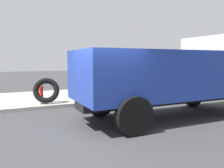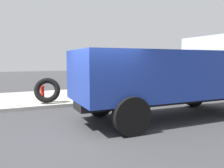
% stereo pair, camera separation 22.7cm
% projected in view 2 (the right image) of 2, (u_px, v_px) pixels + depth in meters
% --- Properties ---
extents(ground_plane, '(80.00, 80.00, 0.00)m').
position_uv_depth(ground_plane, '(93.00, 134.00, 6.55)').
color(ground_plane, '#38383A').
extents(sidewalk_curb, '(36.00, 5.00, 0.15)m').
position_uv_depth(sidewalk_curb, '(51.00, 98.00, 12.41)').
color(sidewalk_curb, '#ADA89E').
rests_on(sidewalk_curb, ground).
extents(fire_hydrant, '(0.21, 0.48, 0.78)m').
position_uv_depth(fire_hydrant, '(42.00, 93.00, 10.82)').
color(fire_hydrant, red).
rests_on(fire_hydrant, sidewalk_curb).
extents(loose_tire, '(1.28, 0.90, 1.17)m').
position_uv_depth(loose_tire, '(47.00, 90.00, 10.38)').
color(loose_tire, black).
rests_on(loose_tire, sidewalk_curb).
extents(dump_truck_blue, '(7.04, 2.89, 3.00)m').
position_uv_depth(dump_truck_blue, '(175.00, 73.00, 8.37)').
color(dump_truck_blue, '#1E3899').
rests_on(dump_truck_blue, ground).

